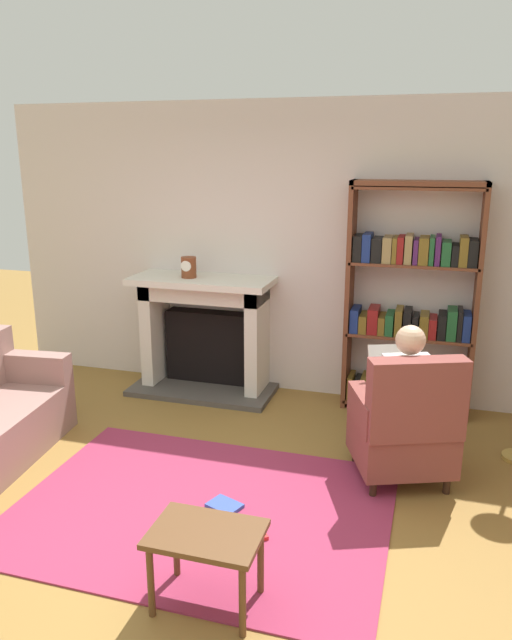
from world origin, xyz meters
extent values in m
plane|color=olive|center=(0.00, 0.00, 0.00)|extent=(14.00, 14.00, 0.00)
cube|color=silver|center=(0.00, 2.55, 1.35)|extent=(5.60, 0.10, 2.70)
cube|color=#962C4C|center=(0.00, 0.30, 0.01)|extent=(2.40, 1.80, 0.01)
cube|color=#4C4742|center=(-0.73, 2.18, 0.03)|extent=(1.37, 0.64, 0.05)
cube|color=black|center=(-0.73, 2.40, 0.40)|extent=(0.85, 0.20, 0.70)
cube|color=silver|center=(-1.26, 2.28, 0.53)|extent=(0.12, 0.44, 1.06)
cube|color=silver|center=(-0.21, 2.28, 0.53)|extent=(0.12, 0.44, 1.06)
cube|color=silver|center=(-0.73, 2.28, 0.98)|extent=(1.17, 0.44, 0.16)
cube|color=silver|center=(-0.73, 2.22, 1.09)|extent=(1.33, 0.56, 0.06)
cylinder|color=brown|center=(-0.85, 2.20, 1.22)|extent=(0.14, 0.14, 0.19)
cylinder|color=white|center=(-0.85, 2.14, 1.24)|extent=(0.10, 0.01, 0.10)
cube|color=brown|center=(0.62, 2.34, 1.01)|extent=(0.04, 0.32, 2.02)
cube|color=brown|center=(1.69, 2.34, 1.01)|extent=(0.04, 0.32, 2.02)
cube|color=brown|center=(1.16, 2.34, 2.00)|extent=(1.10, 0.32, 0.04)
cube|color=brown|center=(1.16, 2.34, 0.06)|extent=(1.06, 0.32, 0.02)
cube|color=brown|center=(0.68, 2.33, 0.18)|extent=(0.05, 0.26, 0.21)
cube|color=black|center=(0.74, 2.33, 0.16)|extent=(0.06, 0.26, 0.18)
cube|color=brown|center=(0.81, 2.33, 0.18)|extent=(0.09, 0.26, 0.21)
cube|color=maroon|center=(0.90, 2.33, 0.17)|extent=(0.06, 0.26, 0.20)
cube|color=#997F4C|center=(0.96, 2.33, 0.20)|extent=(0.06, 0.26, 0.25)
cube|color=#1E592D|center=(1.03, 2.33, 0.16)|extent=(0.07, 0.26, 0.17)
cube|color=navy|center=(1.11, 2.33, 0.17)|extent=(0.08, 0.26, 0.20)
cube|color=#997F4C|center=(1.20, 2.33, 0.17)|extent=(0.07, 0.26, 0.20)
cube|color=#1E592D|center=(1.26, 2.33, 0.16)|extent=(0.04, 0.26, 0.18)
cube|color=black|center=(1.33, 2.33, 0.19)|extent=(0.09, 0.26, 0.25)
cube|color=navy|center=(1.42, 2.33, 0.20)|extent=(0.08, 0.26, 0.26)
cube|color=#1E592D|center=(1.51, 2.33, 0.17)|extent=(0.08, 0.26, 0.19)
cube|color=black|center=(1.57, 2.33, 0.16)|extent=(0.04, 0.26, 0.18)
cube|color=maroon|center=(1.62, 2.33, 0.17)|extent=(0.05, 0.26, 0.20)
cube|color=brown|center=(1.16, 2.34, 0.69)|extent=(1.06, 0.32, 0.02)
cube|color=navy|center=(0.69, 2.33, 0.81)|extent=(0.07, 0.26, 0.21)
cube|color=brown|center=(0.76, 2.33, 0.78)|extent=(0.07, 0.26, 0.16)
cube|color=maroon|center=(0.85, 2.33, 0.82)|extent=(0.09, 0.26, 0.22)
cube|color=brown|center=(0.93, 2.33, 0.78)|extent=(0.06, 0.26, 0.16)
cube|color=#1E592D|center=(0.99, 2.33, 0.80)|extent=(0.07, 0.26, 0.18)
cube|color=brown|center=(1.07, 2.33, 0.82)|extent=(0.06, 0.26, 0.23)
cube|color=black|center=(1.14, 2.33, 0.82)|extent=(0.07, 0.26, 0.23)
cube|color=black|center=(1.21, 2.33, 0.80)|extent=(0.05, 0.26, 0.18)
cube|color=brown|center=(1.28, 2.33, 0.80)|extent=(0.07, 0.26, 0.20)
cube|color=maroon|center=(1.35, 2.33, 0.79)|extent=(0.06, 0.26, 0.17)
cube|color=black|center=(1.43, 2.33, 0.81)|extent=(0.07, 0.26, 0.21)
cube|color=#1E592D|center=(1.51, 2.33, 0.83)|extent=(0.08, 0.26, 0.26)
cube|color=black|center=(1.57, 2.33, 0.83)|extent=(0.04, 0.26, 0.26)
cube|color=navy|center=(1.63, 2.33, 0.82)|extent=(0.06, 0.26, 0.23)
cube|color=brown|center=(1.16, 2.34, 1.33)|extent=(1.06, 0.32, 0.02)
cube|color=black|center=(0.69, 2.33, 1.45)|extent=(0.07, 0.26, 0.22)
cube|color=navy|center=(0.77, 2.33, 1.46)|extent=(0.07, 0.26, 0.24)
cube|color=black|center=(0.85, 2.33, 1.44)|extent=(0.08, 0.26, 0.20)
cube|color=#997F4C|center=(0.94, 2.33, 1.45)|extent=(0.07, 0.26, 0.22)
cube|color=brown|center=(1.00, 2.33, 1.45)|extent=(0.04, 0.26, 0.22)
cube|color=maroon|center=(1.05, 2.33, 1.45)|extent=(0.05, 0.26, 0.22)
cube|color=#997F4C|center=(1.11, 2.33, 1.46)|extent=(0.06, 0.26, 0.24)
cube|color=#4C1E59|center=(1.17, 2.33, 1.44)|extent=(0.04, 0.26, 0.21)
cube|color=brown|center=(1.23, 2.33, 1.45)|extent=(0.08, 0.26, 0.22)
cube|color=#1E592D|center=(1.30, 2.33, 1.45)|extent=(0.04, 0.26, 0.23)
cube|color=#4C1E59|center=(1.35, 2.33, 1.46)|extent=(0.04, 0.26, 0.24)
cube|color=#1E592D|center=(1.41, 2.33, 1.44)|extent=(0.07, 0.26, 0.20)
cube|color=black|center=(1.49, 2.33, 1.42)|extent=(0.05, 0.26, 0.17)
cube|color=brown|center=(1.55, 2.33, 1.46)|extent=(0.07, 0.26, 0.24)
cube|color=black|center=(1.62, 2.33, 1.45)|extent=(0.07, 0.26, 0.22)
cube|color=brown|center=(1.16, 2.34, 1.96)|extent=(1.06, 0.32, 0.02)
cylinder|color=#331E14|center=(1.35, 1.41, 0.06)|extent=(0.05, 0.05, 0.12)
cylinder|color=#331E14|center=(0.87, 1.22, 0.06)|extent=(0.05, 0.05, 0.12)
cylinder|color=#331E14|center=(1.52, 0.97, 0.06)|extent=(0.05, 0.05, 0.12)
cylinder|color=#331E14|center=(1.05, 0.78, 0.06)|extent=(0.05, 0.05, 0.12)
cube|color=brown|center=(1.20, 1.10, 0.27)|extent=(0.82, 0.79, 0.30)
cube|color=brown|center=(1.29, 0.87, 0.70)|extent=(0.65, 0.38, 0.55)
cube|color=brown|center=(1.45, 1.20, 0.53)|extent=(0.31, 0.55, 0.22)
cube|color=brown|center=(0.95, 1.00, 0.53)|extent=(0.31, 0.55, 0.22)
cube|color=silver|center=(1.22, 1.05, 0.67)|extent=(0.37, 0.30, 0.50)
sphere|color=#D8AD8C|center=(1.22, 1.05, 1.04)|extent=(0.20, 0.20, 0.20)
cube|color=#191E3F|center=(1.22, 1.26, 0.47)|extent=(0.26, 0.42, 0.12)
cube|color=#191E3F|center=(1.07, 1.21, 0.47)|extent=(0.26, 0.42, 0.12)
cylinder|color=#191E3F|center=(1.15, 1.44, 0.21)|extent=(0.10, 0.10, 0.42)
cylinder|color=#191E3F|center=(1.00, 1.38, 0.21)|extent=(0.10, 0.10, 0.42)
cube|color=white|center=(1.09, 1.36, 0.77)|extent=(0.37, 0.23, 0.25)
cube|color=gray|center=(-1.84, 1.09, 0.52)|extent=(0.71, 0.23, 0.24)
cube|color=brown|center=(0.35, -0.49, 0.41)|extent=(0.56, 0.39, 0.03)
cylinder|color=brown|center=(0.11, -0.64, 0.20)|extent=(0.04, 0.04, 0.40)
cylinder|color=brown|center=(0.58, -0.64, 0.20)|extent=(0.04, 0.04, 0.40)
cylinder|color=brown|center=(0.11, -0.34, 0.20)|extent=(0.04, 0.04, 0.40)
cylinder|color=brown|center=(0.58, -0.34, 0.20)|extent=(0.04, 0.04, 0.40)
cube|color=red|center=(0.40, 0.09, 0.02)|extent=(0.23, 0.22, 0.02)
cube|color=#334CA5|center=(0.14, 0.35, 0.02)|extent=(0.25, 0.22, 0.03)
camera|label=1|loc=(1.34, -2.94, 2.24)|focal=34.22mm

